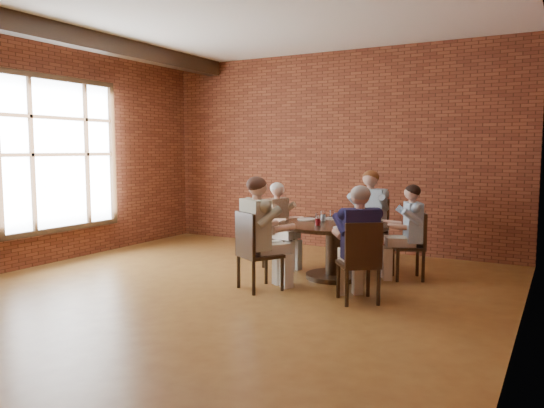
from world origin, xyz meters
The scene contains 29 objects.
floor centered at (0.00, 0.00, 0.00)m, with size 7.00×7.00×0.00m, color olive.
ceiling centered at (0.00, 0.00, 3.40)m, with size 7.00×7.00×0.00m, color white.
wall_back centered at (0.00, 3.50, 1.70)m, with size 7.00×7.00×0.00m, color brown.
wall_left centered at (-3.25, 0.00, 1.70)m, with size 7.00×7.00×0.00m, color brown.
wall_right centered at (3.25, 0.00, 1.70)m, with size 7.00×7.00×0.00m, color brown.
ceiling_beam centered at (-2.45, 0.00, 3.27)m, with size 0.22×6.90×0.26m, color black.
window centered at (-3.18, 0.40, 1.65)m, with size 0.10×2.16×2.36m.
dining_table centered at (0.90, 1.41, 0.53)m, with size 1.46×1.46×0.75m.
chair_a centered at (1.85, 1.89, 0.49)m, with size 0.53×0.53×0.90m.
diner_a centered at (1.79, 1.86, 0.63)m, with size 0.49×0.60×1.26m, color teal, non-canonical shape.
chair_b centered at (1.01, 2.64, 0.53)m, with size 0.50×0.50×0.98m.
diner_b centered at (1.00, 2.55, 0.71)m, with size 0.57×0.71×1.41m, color #839AA7, non-canonical shape.
chair_c centered at (-0.11, 1.64, 0.49)m, with size 0.46×0.46×0.89m.
diner_c centered at (-0.04, 1.62, 0.62)m, with size 0.48×0.59×1.25m, color brown, non-canonical shape.
chair_d centered at (0.28, 0.36, 0.52)m, with size 0.62×0.62×0.97m.
diner_d centered at (0.33, 0.44, 0.70)m, with size 0.56×0.70×1.39m, color #BBA293, non-canonical shape.
chair_e centered at (1.62, 0.46, 0.51)m, with size 0.59×0.59×0.93m.
diner_e centered at (1.57, 0.53, 0.66)m, with size 0.52×0.64×1.32m, color #1A1A48, non-canonical shape.
plate_a centered at (1.27, 1.59, 0.76)m, with size 0.26×0.26×0.01m, color white.
plate_b centered at (0.74, 1.81, 0.76)m, with size 0.26×0.26×0.01m, color white.
plate_c centered at (0.44, 1.55, 0.76)m, with size 0.26×0.26×0.01m, color white.
plate_d centered at (1.19, 1.03, 0.76)m, with size 0.26×0.26×0.01m, color white.
glass_a centered at (1.22, 1.52, 0.82)m, with size 0.07×0.07×0.14m, color white.
glass_b centered at (1.07, 1.65, 0.82)m, with size 0.07×0.07×0.14m, color white.
glass_c centered at (0.77, 1.66, 0.82)m, with size 0.07×0.07×0.14m, color white.
glass_d centered at (0.69, 1.54, 0.82)m, with size 0.07×0.07×0.14m, color white.
glass_e centered at (0.73, 1.28, 0.82)m, with size 0.07×0.07×0.14m, color white.
glass_f centered at (0.81, 1.10, 0.82)m, with size 0.07×0.07×0.14m, color white.
smartphone centered at (1.17, 0.97, 0.75)m, with size 0.06×0.13×0.01m, color black.
Camera 1 is at (3.59, -5.10, 1.72)m, focal length 35.00 mm.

